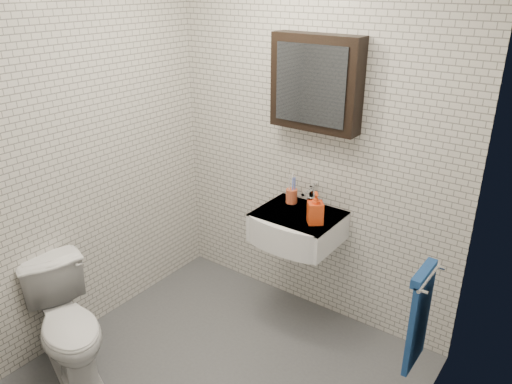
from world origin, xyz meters
TOP-DOWN VIEW (x-y plane):
  - ground at (0.00, 0.00)m, footprint 2.20×2.00m
  - room_shell at (0.00, 0.00)m, footprint 2.22×2.02m
  - washbasin at (0.05, 0.73)m, footprint 0.55×0.50m
  - faucet at (0.05, 0.93)m, footprint 0.06×0.20m
  - mirror_cabinet at (0.05, 0.93)m, footprint 0.60×0.15m
  - towel_rail at (1.04, 0.35)m, footprint 0.09×0.30m
  - toothbrush_cup at (-0.08, 0.89)m, footprint 0.08×0.08m
  - soap_bottle at (0.21, 0.71)m, footprint 0.14×0.14m
  - toilet at (-0.80, -0.51)m, footprint 0.78×0.60m

SIDE VIEW (x-z plane):
  - ground at x=0.00m, z-range 0.00..0.01m
  - toilet at x=-0.80m, z-range 0.00..0.71m
  - towel_rail at x=1.04m, z-range 0.43..1.01m
  - washbasin at x=0.05m, z-range 0.66..0.86m
  - toothbrush_cup at x=-0.08m, z-range 0.80..1.02m
  - faucet at x=0.05m, z-range 0.84..0.99m
  - soap_bottle at x=0.21m, z-range 0.85..1.06m
  - room_shell at x=0.00m, z-range 0.21..2.72m
  - mirror_cabinet at x=0.05m, z-range 1.40..2.00m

